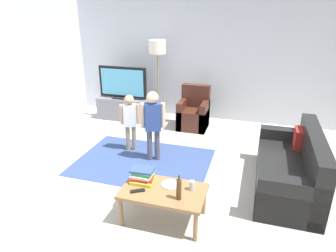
% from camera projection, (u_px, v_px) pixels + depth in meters
% --- Properties ---
extents(ground, '(7.80, 7.80, 0.00)m').
position_uv_depth(ground, '(156.00, 180.00, 4.59)').
color(ground, '#B2ADA3').
extents(wall_back, '(6.00, 0.12, 2.70)m').
position_uv_depth(wall_back, '(200.00, 58.00, 6.75)').
color(wall_back, silver).
rests_on(wall_back, ground).
extents(area_rug, '(2.20, 1.60, 0.01)m').
position_uv_depth(area_rug, '(143.00, 162.00, 5.12)').
color(area_rug, '#33477A').
rests_on(area_rug, ground).
extents(tv_stand, '(1.20, 0.44, 0.50)m').
position_uv_depth(tv_stand, '(125.00, 109.00, 6.96)').
color(tv_stand, slate).
rests_on(tv_stand, ground).
extents(tv, '(1.10, 0.28, 0.71)m').
position_uv_depth(tv, '(123.00, 83.00, 6.72)').
color(tv, black).
rests_on(tv, tv_stand).
extents(couch, '(0.80, 1.80, 0.86)m').
position_uv_depth(couch, '(293.00, 171.00, 4.28)').
color(couch, black).
rests_on(couch, ground).
extents(armchair, '(0.60, 0.60, 0.90)m').
position_uv_depth(armchair, '(194.00, 114.00, 6.46)').
color(armchair, '#472319').
rests_on(armchair, ground).
extents(floor_lamp, '(0.36, 0.36, 1.78)m').
position_uv_depth(floor_lamp, '(157.00, 51.00, 6.41)').
color(floor_lamp, '#262626').
rests_on(floor_lamp, ground).
extents(child_near_tv, '(0.32, 0.20, 1.03)m').
position_uv_depth(child_near_tv, '(130.00, 118.00, 5.32)').
color(child_near_tv, gray).
rests_on(child_near_tv, ground).
extents(child_center, '(0.38, 0.22, 1.19)m').
position_uv_depth(child_center, '(153.00, 120.00, 4.94)').
color(child_center, '#4C4C59').
rests_on(child_center, ground).
extents(coffee_table, '(1.00, 0.60, 0.42)m').
position_uv_depth(coffee_table, '(163.00, 193.00, 3.62)').
color(coffee_table, olive).
rests_on(coffee_table, ground).
extents(book_stack, '(0.30, 0.25, 0.18)m').
position_uv_depth(book_stack, '(143.00, 176.00, 3.74)').
color(book_stack, yellow).
rests_on(book_stack, coffee_table).
extents(bottle, '(0.06, 0.06, 0.31)m').
position_uv_depth(bottle, '(179.00, 189.00, 3.39)').
color(bottle, '#4C3319').
rests_on(bottle, coffee_table).
extents(tv_remote, '(0.17, 0.13, 0.02)m').
position_uv_depth(tv_remote, '(138.00, 191.00, 3.57)').
color(tv_remote, black).
rests_on(tv_remote, coffee_table).
extents(soda_can, '(0.07, 0.07, 0.12)m').
position_uv_depth(soda_can, '(192.00, 185.00, 3.58)').
color(soda_can, silver).
rests_on(soda_can, coffee_table).
extents(plate, '(0.22, 0.22, 0.02)m').
position_uv_depth(plate, '(170.00, 185.00, 3.69)').
color(plate, white).
rests_on(plate, coffee_table).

